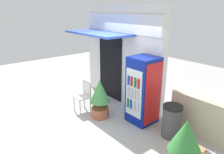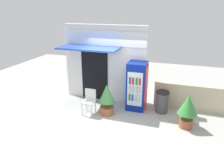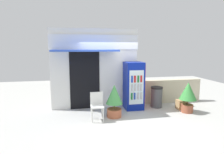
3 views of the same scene
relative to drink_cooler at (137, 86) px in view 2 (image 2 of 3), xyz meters
The scene contains 9 objects.
ground 1.49m from the drink_cooler, 127.35° to the right, with size 16.00×16.00×0.00m, color #B2B2AD.
storefront_building 1.66m from the drink_cooler, 161.89° to the left, with size 3.28×1.27×3.00m.
drink_cooler is the anchor object (origin of this frame).
plastic_chair 1.77m from the drink_cooler, 150.00° to the right, with size 0.42×0.41×0.89m.
potted_plant_near_shop 1.19m from the drink_cooler, 141.14° to the right, with size 0.55×0.55×1.10m.
potted_plant_curbside 1.94m from the drink_cooler, 24.34° to the right, with size 0.60×0.60×1.09m.
trash_bin 1.05m from the drink_cooler, ahead, with size 0.45×0.45×0.80m.
stone_boundary_wall 1.98m from the drink_cooler, 16.24° to the left, with size 2.53×0.23×0.96m, color beige.
cardboard_box 1.94m from the drink_cooler, 13.36° to the right, with size 0.35×0.31×0.35m, color tan.
Camera 2 is at (2.07, -6.08, 3.64)m, focal length 33.64 mm.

